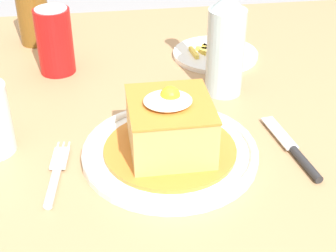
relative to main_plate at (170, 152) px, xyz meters
name	(u,v)px	position (x,y,z in m)	size (l,w,h in m)	color
dining_table	(142,150)	(-0.03, 0.16, -0.10)	(1.42, 0.92, 0.73)	#A87F56
main_plate	(170,152)	(0.00, 0.00, 0.00)	(0.25, 0.25, 0.02)	white
sandwich_meal	(170,128)	(0.00, 0.00, 0.04)	(0.19, 0.19, 0.10)	orange
fork	(55,177)	(-0.16, -0.03, 0.00)	(0.03, 0.14, 0.01)	silver
knife	(298,154)	(0.18, -0.03, 0.00)	(0.04, 0.17, 0.01)	#262628
soda_can	(55,41)	(-0.17, 0.30, 0.05)	(0.07, 0.07, 0.12)	red
beer_bottle_clear	(226,39)	(0.12, 0.18, 0.09)	(0.06, 0.06, 0.27)	#ADC6CC
side_plate_fries	(215,54)	(0.14, 0.33, 0.00)	(0.17, 0.17, 0.02)	white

